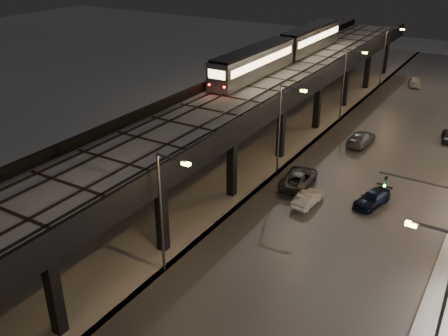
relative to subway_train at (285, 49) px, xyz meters
The scene contains 17 objects.
road_surface 22.54m from the subway_train, 40.38° to the right, with size 17.00×120.00×0.06m, color #46474D.
under_viaduct_pavement 16.07m from the subway_train, 79.59° to the right, with size 11.00×120.00×0.06m, color #9FA1A8.
elevated_viaduct 17.14m from the subway_train, 81.52° to the right, with size 9.00×100.00×6.30m.
viaduct_trackbed 16.92m from the subway_train, 81.48° to the right, with size 8.40×100.00×0.32m.
viaduct_parapet_streetside 18.01m from the subway_train, 67.58° to the right, with size 0.30×100.00×1.10m, color black.
viaduct_parapet_far 16.76m from the subway_train, 96.36° to the right, with size 0.30×100.00×1.10m, color black.
streetlight_left_1 36.63m from the subway_train, 77.23° to the right, with size 2.57×0.28×9.00m.
streetlight_right_1 43.74m from the subway_train, 54.68° to the right, with size 2.56×0.28×9.00m.
streetlight_left_2 19.60m from the subway_train, 65.37° to the right, with size 2.57×0.28×9.00m.
streetlight_left_3 8.61m from the subway_train, ahead, with size 2.57×0.28×9.00m.
streetlight_left_4 20.31m from the subway_train, 66.30° to the left, with size 2.57×0.28×9.00m.
subway_train is the anchor object (origin of this frame).
car_near_white 26.39m from the subway_train, 59.60° to the right, with size 1.33×3.80×1.25m, color silver.
car_mid_silver 22.83m from the subway_train, 60.54° to the right, with size 2.56×5.56×1.54m, color #383B41.
car_mid_dark 15.71m from the subway_train, 25.52° to the right, with size 2.03×4.99×1.45m, color #50545E.
car_far_white 25.66m from the subway_train, 59.70° to the left, with size 1.76×4.36×1.49m, color silver.
car_onc_white 26.93m from the subway_train, 47.16° to the right, with size 1.73×4.26×1.24m, color black.
Camera 1 is at (17.78, -9.26, 21.55)m, focal length 40.00 mm.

